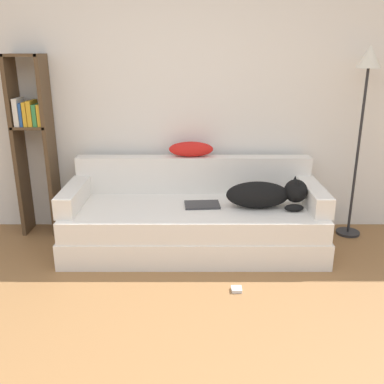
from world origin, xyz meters
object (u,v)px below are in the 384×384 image
object	(u,v)px
laptop	(200,205)
throw_pillow	(189,149)
floor_lamp	(364,88)
dog	(265,194)
power_adapter	(235,289)
bookshelf	(31,136)
couch	(192,227)

from	to	relation	value
laptop	throw_pillow	bearing A→B (deg)	99.89
throw_pillow	floor_lamp	world-z (taller)	floor_lamp
dog	laptop	world-z (taller)	dog
throw_pillow	power_adapter	size ratio (longest dim) A/B	5.40
dog	power_adapter	xyz separation A→B (m)	(-0.30, -0.66, -0.51)
dog	bookshelf	world-z (taller)	bookshelf
dog	throw_pillow	size ratio (longest dim) A/B	1.68
couch	bookshelf	world-z (taller)	bookshelf
couch	floor_lamp	bearing A→B (deg)	11.57
laptop	floor_lamp	distance (m)	1.72
couch	bookshelf	distance (m)	1.67
couch	bookshelf	size ratio (longest dim) A/B	1.34
laptop	bookshelf	world-z (taller)	bookshelf
laptop	power_adapter	xyz separation A→B (m)	(0.24, -0.70, -0.40)
power_adapter	dog	bearing A→B (deg)	65.42
throw_pillow	power_adapter	bearing A→B (deg)	-73.06
power_adapter	floor_lamp	bearing A→B (deg)	41.28
floor_lamp	power_adapter	distance (m)	2.05
laptop	bookshelf	bearing A→B (deg)	161.69
couch	floor_lamp	size ratio (longest dim) A/B	1.28
laptop	floor_lamp	bearing A→B (deg)	9.13
bookshelf	floor_lamp	world-z (taller)	floor_lamp
dog	laptop	xyz separation A→B (m)	(-0.54, 0.04, -0.11)
laptop	dog	bearing A→B (deg)	-7.89
dog	laptop	size ratio (longest dim) A/B	2.20
throw_pillow	bookshelf	world-z (taller)	bookshelf
bookshelf	floor_lamp	size ratio (longest dim) A/B	0.96
dog	power_adapter	bearing A→B (deg)	-114.58
floor_lamp	power_adapter	size ratio (longest dim) A/B	22.85
bookshelf	floor_lamp	xyz separation A→B (m)	(2.93, -0.07, 0.43)
couch	laptop	size ratio (longest dim) A/B	7.11
laptop	bookshelf	size ratio (longest dim) A/B	0.19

